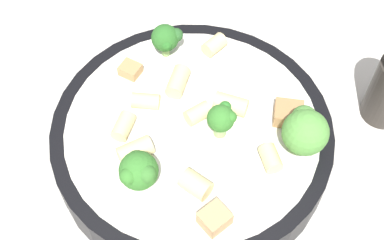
# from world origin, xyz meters

# --- Properties ---
(ground_plane) EXTENTS (2.00, 2.00, 0.00)m
(ground_plane) POSITION_xyz_m (0.00, 0.00, 0.00)
(ground_plane) COLOR beige
(pasta_bowl) EXTENTS (0.24, 0.24, 0.04)m
(pasta_bowl) POSITION_xyz_m (0.00, 0.00, 0.02)
(pasta_bowl) COLOR black
(pasta_bowl) RESTS_ON ground_plane
(broccoli_floret_0) EXTENTS (0.04, 0.04, 0.04)m
(broccoli_floret_0) POSITION_xyz_m (-0.03, 0.09, 0.06)
(broccoli_floret_0) COLOR #93B766
(broccoli_floret_0) RESTS_ON pasta_bowl
(broccoli_floret_1) EXTENTS (0.03, 0.02, 0.03)m
(broccoli_floret_1) POSITION_xyz_m (-0.01, 0.02, 0.06)
(broccoli_floret_1) COLOR #9EC175
(broccoli_floret_1) RESTS_ON pasta_bowl
(broccoli_floret_2) EXTENTS (0.03, 0.03, 0.04)m
(broccoli_floret_2) POSITION_xyz_m (0.07, -0.01, 0.06)
(broccoli_floret_2) COLOR #84AD60
(broccoli_floret_2) RESTS_ON pasta_bowl
(broccoli_floret_3) EXTENTS (0.03, 0.03, 0.03)m
(broccoli_floret_3) POSITION_xyz_m (-0.06, -0.06, 0.06)
(broccoli_floret_3) COLOR #84AD60
(broccoli_floret_3) RESTS_ON pasta_bowl
(rigatoni_0) EXTENTS (0.03, 0.03, 0.02)m
(rigatoni_0) POSITION_xyz_m (0.05, -0.03, 0.05)
(rigatoni_0) COLOR beige
(rigatoni_0) RESTS_ON pasta_bowl
(rigatoni_1) EXTENTS (0.02, 0.03, 0.01)m
(rigatoni_1) POSITION_xyz_m (0.00, -0.05, 0.04)
(rigatoni_1) COLOR beige
(rigatoni_1) RESTS_ON pasta_bowl
(rigatoni_2) EXTENTS (0.02, 0.02, 0.01)m
(rigatoni_2) POSITION_xyz_m (0.00, 0.07, 0.04)
(rigatoni_2) COLOR beige
(rigatoni_2) RESTS_ON pasta_bowl
(rigatoni_3) EXTENTS (0.03, 0.02, 0.02)m
(rigatoni_3) POSITION_xyz_m (-0.03, -0.03, 0.05)
(rigatoni_3) COLOR beige
(rigatoni_3) RESTS_ON pasta_bowl
(rigatoni_4) EXTENTS (0.02, 0.02, 0.01)m
(rigatoni_4) POSITION_xyz_m (-0.08, -0.02, 0.04)
(rigatoni_4) COLOR beige
(rigatoni_4) RESTS_ON pasta_bowl
(rigatoni_5) EXTENTS (0.03, 0.02, 0.01)m
(rigatoni_5) POSITION_xyz_m (-0.01, -0.00, 0.04)
(rigatoni_5) COLOR beige
(rigatoni_5) RESTS_ON pasta_bowl
(rigatoni_6) EXTENTS (0.02, 0.03, 0.02)m
(rigatoni_6) POSITION_xyz_m (0.05, 0.03, 0.05)
(rigatoni_6) COLOR beige
(rigatoni_6) RESTS_ON pasta_bowl
(rigatoni_7) EXTENTS (0.03, 0.02, 0.01)m
(rigatoni_7) POSITION_xyz_m (0.03, -0.05, 0.04)
(rigatoni_7) COLOR beige
(rigatoni_7) RESTS_ON pasta_bowl
(rigatoni_8) EXTENTS (0.02, 0.03, 0.02)m
(rigatoni_8) POSITION_xyz_m (-0.03, 0.02, 0.05)
(rigatoni_8) COLOR beige
(rigatoni_8) RESTS_ON pasta_bowl
(chicken_chunk_0) EXTENTS (0.02, 0.02, 0.01)m
(chicken_chunk_0) POSITION_xyz_m (-0.02, -0.08, 0.04)
(chicken_chunk_0) COLOR tan
(chicken_chunk_0) RESTS_ON pasta_bowl
(chicken_chunk_1) EXTENTS (0.03, 0.03, 0.01)m
(chicken_chunk_1) POSITION_xyz_m (-0.05, 0.07, 0.04)
(chicken_chunk_1) COLOR #A87A4C
(chicken_chunk_1) RESTS_ON pasta_bowl
(chicken_chunk_2) EXTENTS (0.03, 0.02, 0.01)m
(chicken_chunk_2) POSITION_xyz_m (0.07, 0.06, 0.04)
(chicken_chunk_2) COLOR tan
(chicken_chunk_2) RESTS_ON pasta_bowl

